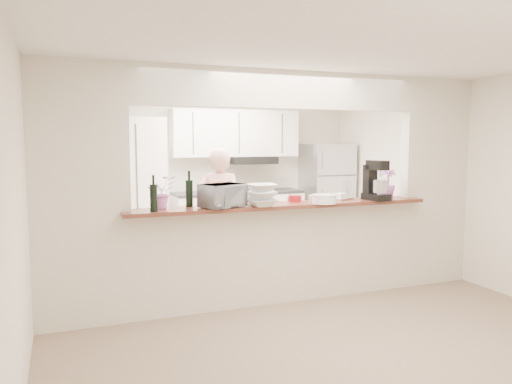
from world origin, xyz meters
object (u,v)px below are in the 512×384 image
refrigerator (326,193)px  toaster_oven (222,196)px  person (220,211)px  stand_mixer (375,182)px

refrigerator → toaster_oven: refrigerator is taller
refrigerator → person: (-2.33, -1.29, -0.02)m
refrigerator → person: refrigerator is taller
toaster_oven → person: size_ratio=0.26×
stand_mixer → person: size_ratio=0.27×
refrigerator → stand_mixer: (-0.94, -2.78, 0.44)m
toaster_oven → person: (0.42, 1.46, -0.38)m
refrigerator → toaster_oven: 3.91m
person → stand_mixer: bearing=160.8°
refrigerator → person: size_ratio=1.02×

